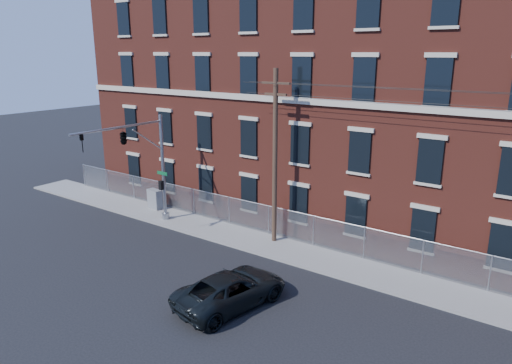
{
  "coord_description": "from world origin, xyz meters",
  "views": [
    {
      "loc": [
        16.22,
        -16.19,
        10.98
      ],
      "look_at": [
        1.82,
        4.0,
        4.06
      ],
      "focal_mm": 32.94,
      "sensor_mm": 36.0,
      "label": 1
    }
  ],
  "objects_px": {
    "utility_cabinet": "(155,199)",
    "traffic_signal_mast": "(133,147)",
    "utility_pole_near": "(275,155)",
    "pickup_truck": "(231,289)"
  },
  "relations": [
    {
      "from": "utility_cabinet",
      "to": "traffic_signal_mast",
      "type": "bearing_deg",
      "value": -50.81
    },
    {
      "from": "utility_pole_near",
      "to": "utility_cabinet",
      "type": "xyz_separation_m",
      "value": [
        -10.21,
        0.01,
        -4.53
      ]
    },
    {
      "from": "traffic_signal_mast",
      "to": "utility_cabinet",
      "type": "height_order",
      "value": "traffic_signal_mast"
    },
    {
      "from": "pickup_truck",
      "to": "utility_cabinet",
      "type": "bearing_deg",
      "value": -18.21
    },
    {
      "from": "utility_pole_near",
      "to": "pickup_truck",
      "type": "xyz_separation_m",
      "value": [
        2.38,
        -7.1,
        -4.58
      ]
    },
    {
      "from": "traffic_signal_mast",
      "to": "utility_cabinet",
      "type": "relative_size",
      "value": 5.07
    },
    {
      "from": "utility_pole_near",
      "to": "pickup_truck",
      "type": "height_order",
      "value": "utility_pole_near"
    },
    {
      "from": "utility_pole_near",
      "to": "utility_cabinet",
      "type": "distance_m",
      "value": 11.17
    },
    {
      "from": "traffic_signal_mast",
      "to": "utility_cabinet",
      "type": "bearing_deg",
      "value": 122.82
    },
    {
      "from": "utility_cabinet",
      "to": "utility_pole_near",
      "type": "bearing_deg",
      "value": 6.32
    }
  ]
}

